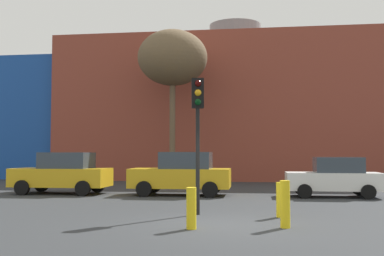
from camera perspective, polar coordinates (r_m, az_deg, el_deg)
The scene contains 10 objects.
ground_plane at distance 12.34m, azimuth 3.65°, elevation -11.58°, with size 200.00×200.00×0.00m, color #2D3033.
building_backdrop at distance 36.66m, azimuth 5.29°, elevation 1.51°, with size 43.45×13.10×11.82m.
parked_car_0 at distance 22.04m, azimuth -15.39°, elevation -5.29°, with size 4.28×2.10×1.86m.
parked_car_1 at distance 20.54m, azimuth -1.24°, elevation -5.55°, with size 4.32×2.12×1.87m.
parked_car_2 at distance 20.55m, azimuth 16.84°, elevation -5.72°, with size 3.82×1.88×1.66m.
traffic_light_island at distance 14.10m, azimuth 0.70°, elevation 1.69°, with size 0.40×0.39×4.08m.
bare_tree_0 at distance 27.92m, azimuth -2.37°, elevation 8.39°, with size 4.09×4.09×9.06m.
bollard_yellow_0 at distance 13.82m, azimuth 10.66°, elevation -8.54°, with size 0.24×0.24×0.99m, color yellow.
bollard_yellow_1 at distance 11.90m, azimuth 11.21°, elevation -9.04°, with size 0.24×0.24×1.16m, color yellow.
bollard_yellow_2 at distance 11.49m, azimuth -0.08°, elevation -9.70°, with size 0.24×0.24×1.00m, color yellow.
Camera 1 is at (0.87, -12.17, 1.84)m, focal length 44.02 mm.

